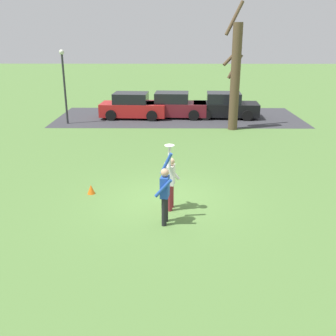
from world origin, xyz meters
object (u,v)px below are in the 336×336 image
at_px(frisbee_disc, 169,146).
at_px(parked_car_black, 225,106).
at_px(person_catcher, 171,179).
at_px(person_defender, 165,191).
at_px(field_cone_orange, 91,189).
at_px(parked_car_maroon, 173,106).
at_px(bare_tree_tall, 235,75).
at_px(parked_car_red, 133,107).
at_px(lamppost_by_lot, 64,80).

relative_size(frisbee_disc, parked_car_black, 0.07).
relative_size(person_catcher, person_defender, 1.02).
xyz_separation_m(parked_car_black, field_cone_orange, (-6.11, -12.56, -0.57)).
bearing_deg(parked_car_maroon, bare_tree_tall, -40.95).
relative_size(person_catcher, parked_car_black, 0.50).
bearing_deg(frisbee_disc, person_catcher, 80.43).
height_order(parked_car_red, parked_car_maroon, same).
height_order(parked_car_red, field_cone_orange, parked_car_red).
bearing_deg(parked_car_maroon, parked_car_black, 2.15).
relative_size(parked_car_red, bare_tree_tall, 0.62).
xyz_separation_m(parked_car_maroon, bare_tree_tall, (3.31, -3.25, 2.26)).
relative_size(person_defender, parked_car_black, 0.49).
distance_m(person_catcher, parked_car_black, 14.15).
bearing_deg(bare_tree_tall, lamppost_by_lot, 172.22).
bearing_deg(lamppost_by_lot, person_catcher, -62.36).
relative_size(frisbee_disc, parked_car_maroon, 0.07).
bearing_deg(field_cone_orange, person_catcher, -23.55).
relative_size(frisbee_disc, field_cone_orange, 0.87).
bearing_deg(frisbee_disc, person_defender, -99.57).
distance_m(parked_car_red, parked_car_black, 5.88).
height_order(frisbee_disc, parked_car_red, frisbee_disc).
height_order(person_defender, parked_car_black, person_defender).
height_order(frisbee_disc, lamppost_by_lot, lamppost_by_lot).
bearing_deg(person_catcher, parked_car_maroon, -170.99).
relative_size(person_defender, parked_car_red, 0.49).
relative_size(person_catcher, frisbee_disc, 7.49).
xyz_separation_m(bare_tree_tall, lamppost_by_lot, (-9.67, 1.32, -0.41)).
distance_m(person_catcher, parked_car_maroon, 13.80).
bearing_deg(parked_car_black, bare_tree_tall, -86.12).
height_order(person_defender, parked_car_maroon, person_defender).
xyz_separation_m(parked_car_red, bare_tree_tall, (5.90, -3.02, 2.26)).
distance_m(bare_tree_tall, field_cone_orange, 11.56).
bearing_deg(frisbee_disc, bare_tree_tall, 72.06).
relative_size(parked_car_red, field_cone_orange, 13.13).
relative_size(bare_tree_tall, field_cone_orange, 21.10).
bearing_deg(person_defender, field_cone_orange, 59.47).
bearing_deg(field_cone_orange, bare_tree_tall, 56.83).
bearing_deg(field_cone_orange, frisbee_disc, -27.74).
xyz_separation_m(person_catcher, parked_car_maroon, (0.14, 13.80, -0.25)).
bearing_deg(lamppost_by_lot, parked_car_black, 10.86).
bearing_deg(parked_car_maroon, field_cone_orange, -99.13).
bearing_deg(lamppost_by_lot, bare_tree_tall, -7.78).
xyz_separation_m(parked_car_red, parked_car_black, (5.88, 0.15, 0.00)).
height_order(parked_car_maroon, field_cone_orange, parked_car_maroon).
height_order(parked_car_red, bare_tree_tall, bare_tree_tall).
bearing_deg(parked_car_red, person_catcher, -76.32).
height_order(frisbee_disc, parked_car_maroon, frisbee_disc).
xyz_separation_m(bare_tree_tall, field_cone_orange, (-6.13, -9.39, -2.83)).
distance_m(parked_car_red, bare_tree_tall, 7.01).
bearing_deg(field_cone_orange, parked_car_black, 64.05).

